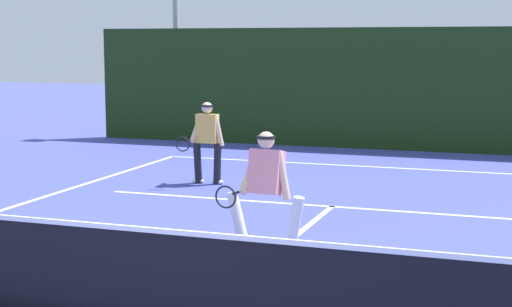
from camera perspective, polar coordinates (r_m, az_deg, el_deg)
name	(u,v)px	position (r m, az deg, el deg)	size (l,w,h in m)	color
court_line_baseline_far	(381,167)	(17.99, 8.94, -0.98)	(10.26, 0.10, 0.01)	white
court_line_service	(332,207)	(13.61, 5.47, -3.81)	(8.36, 0.10, 0.01)	white
court_line_centre	(275,252)	(10.67, 1.40, -7.09)	(0.10, 6.40, 0.01)	white
tennis_net	(172,281)	(7.66, -6.05, -9.12)	(11.24, 0.09, 1.05)	#1E4723
player_near	(265,188)	(10.29, 0.67, -2.49)	(1.12, 0.86, 1.65)	silver
player_far	(207,139)	(15.62, -3.55, 1.04)	(0.76, 0.87, 1.62)	black
tennis_ball	(53,225)	(12.47, -14.37, -4.98)	(0.07, 0.07, 0.07)	#D1E033
back_fence_windscreen	(403,89)	(20.77, 10.54, 4.56)	(17.34, 0.12, 3.16)	#1B3212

